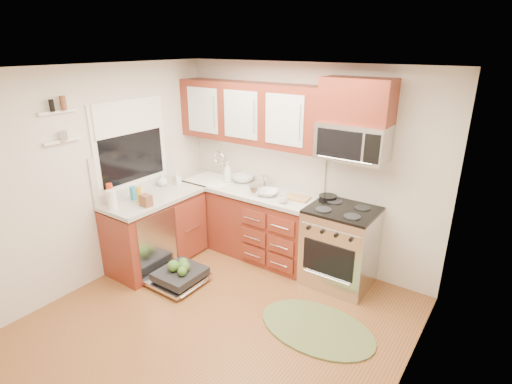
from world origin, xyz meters
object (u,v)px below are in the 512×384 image
Objects in this scene: rug at (317,328)px; bowl_a at (267,193)px; range at (340,246)px; cutting_board at (297,198)px; microwave at (353,142)px; upper_cabinets at (249,113)px; skillet at (328,197)px; bowl_b at (243,178)px; cup at (283,199)px; stock_pot at (256,190)px; sink at (213,188)px; dishwasher at (178,276)px; paper_towel_roll at (112,200)px.

bowl_a is (-1.16, 0.84, 0.95)m from rug.
bowl_a is (-0.97, -0.08, 0.48)m from range.
cutting_board is at bearing 176.89° from range.
microwave is at bearing 7.99° from cutting_board.
upper_cabinets is at bearing 152.95° from bowl_a.
skillet reaches higher than range.
range is 1.04m from rug.
bowl_b is at bearing 147.81° from rug.
upper_cabinets is 9.56× the size of skillet.
microwave is at bearing 23.76° from cup.
upper_cabinets reaches higher than bowl_b.
range is 8.81× the size of cup.
cup is at bearing -156.24° from microwave.
bowl_b is (-1.72, 1.09, 0.96)m from rug.
stock_pot is at bearing -41.66° from upper_cabinets.
range is 1.09m from bowl_a.
sink is (-1.93, -0.13, -0.90)m from microwave.
dishwasher is (-1.54, -1.13, -0.38)m from range.
paper_towel_roll is 0.77× the size of bowl_b.
microwave is at bearing -14.04° from skillet.
dishwasher is 2.64× the size of bowl_a.
bowl_a is 2.45× the size of cup.
range is 1.23m from stock_pot.
cutting_board is (-0.34, -0.16, -0.03)m from skillet.
cup reaches higher than bowl_a.
microwave is at bearing 3.85° from sink.
skillet is at bearing 46.33° from dishwasher.
rug is at bearing -35.86° from bowl_a.
range is at bearing -6.32° from bowl_b.
cutting_board reaches higher than sink.
upper_cabinets reaches higher than paper_towel_roll.
bowl_a is at bearing -175.54° from range.
sink is 2.73× the size of paper_towel_roll.
range is 3.07× the size of cutting_board.
bowl_a is 0.61m from bowl_b.
cup is at bearing -19.70° from bowl_a.
bowl_a is at bearing -162.93° from cutting_board.
bowl_a is (1.20, 1.37, -0.08)m from paper_towel_roll.
cup is (0.85, -0.35, -0.00)m from bowl_b.
bowl_a is (0.43, -0.22, -0.92)m from upper_cabinets.
skillet is 0.73× the size of bowl_b.
skillet is at bearing 21.01° from bowl_a.
sink is at bearing 172.62° from stock_pot.
range is at bearing 14.79° from cup.
stock_pot is at bearing 148.43° from rug.
rug is (1.59, -1.06, -1.86)m from upper_cabinets.
bowl_b is at bearing 171.55° from cutting_board.
sink is 0.52× the size of rug.
dishwasher is 2.37× the size of bowl_b.
skillet is 0.94× the size of paper_towel_roll.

